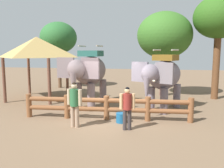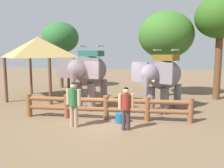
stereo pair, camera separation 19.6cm
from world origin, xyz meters
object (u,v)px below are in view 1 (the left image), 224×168
at_px(tree_far_left, 165,36).
at_px(tree_far_right, 219,18).
at_px(elephant_center, 163,77).
at_px(tourist_man_in_blue, 127,105).
at_px(tourist_woman_in_black, 75,101).
at_px(tree_back_center, 59,38).
at_px(log_fence, 107,106).
at_px(elephant_near_left, 89,72).
at_px(thatched_shelter, 37,48).
at_px(feed_bucket, 121,118).

xyz_separation_m(tree_far_left, tree_far_right, (3.16, -0.57, 0.95)).
bearing_deg(elephant_center, tourist_man_in_blue, -112.20).
relative_size(tourist_woman_in_black, tree_far_right, 0.28).
bearing_deg(tree_far_left, tree_back_center, 167.19).
bearing_deg(log_fence, tree_far_left, 68.20).
xyz_separation_m(elephant_near_left, thatched_shelter, (-3.70, 1.25, 1.34)).
relative_size(elephant_center, tree_far_right, 0.57).
distance_m(elephant_center, tree_back_center, 10.41).
distance_m(tourist_woman_in_black, tourist_man_in_blue, 2.06).
distance_m(elephant_near_left, thatched_shelter, 4.13).
height_order(log_fence, tourist_woman_in_black, tourist_woman_in_black).
height_order(elephant_near_left, thatched_shelter, thatched_shelter).
height_order(elephant_center, tree_far_left, tree_far_left).
height_order(tourist_woman_in_black, tree_back_center, tree_back_center).
xyz_separation_m(tourist_woman_in_black, feed_bucket, (1.69, 0.96, -0.83)).
distance_m(tree_back_center, tree_far_right, 11.70).
relative_size(tourist_man_in_blue, feed_bucket, 3.80).
distance_m(tree_far_left, feed_bucket, 7.84).
bearing_deg(tree_back_center, tourist_woman_in_black, -63.41).
distance_m(tree_far_right, feed_bucket, 9.16).
bearing_deg(tree_far_right, thatched_shelter, -168.98).
distance_m(thatched_shelter, tree_far_right, 11.20).
bearing_deg(tourist_man_in_blue, tourist_woman_in_black, -178.18).
distance_m(thatched_shelter, feed_bucket, 7.68).
xyz_separation_m(elephant_near_left, tourist_man_in_blue, (2.53, -3.59, -0.89)).
height_order(log_fence, tree_back_center, tree_back_center).
distance_m(thatched_shelter, tree_far_left, 8.19).
bearing_deg(tourist_man_in_blue, feed_bucket, 112.10).
height_order(log_fence, tree_far_right, tree_far_right).
xyz_separation_m(thatched_shelter, feed_bucket, (5.87, -3.94, -2.98)).
bearing_deg(tourist_woman_in_black, log_fence, 51.85).
relative_size(tourist_man_in_blue, tree_far_right, 0.26).
height_order(tourist_man_in_blue, thatched_shelter, thatched_shelter).
xyz_separation_m(tourist_woman_in_black, thatched_shelter, (-4.18, 4.90, 2.15)).
bearing_deg(elephant_near_left, tree_far_left, 44.49).
relative_size(elephant_center, tourist_woman_in_black, 2.02).
xyz_separation_m(elephant_center, feed_bucket, (-1.72, -2.44, -1.52)).
bearing_deg(tourist_woman_in_black, elephant_near_left, 97.48).
bearing_deg(tree_far_left, feed_bucket, -105.42).
bearing_deg(tree_back_center, tree_far_right, -12.07).
bearing_deg(tree_back_center, elephant_center, -36.65).
distance_m(tourist_woman_in_black, tree_far_left, 8.86).
bearing_deg(log_fence, feed_bucket, -23.74).
bearing_deg(tree_back_center, feed_bucket, -52.92).
distance_m(thatched_shelter, tree_back_center, 4.66).
bearing_deg(tree_back_center, log_fence, -55.05).
bearing_deg(tree_back_center, elephant_near_left, -53.77).
distance_m(tourist_man_in_blue, tree_far_right, 9.24).
distance_m(log_fence, tourist_man_in_blue, 1.64).
distance_m(elephant_near_left, tourist_woman_in_black, 3.77).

